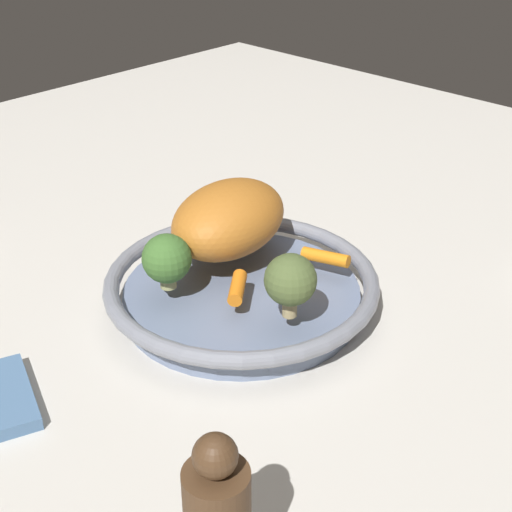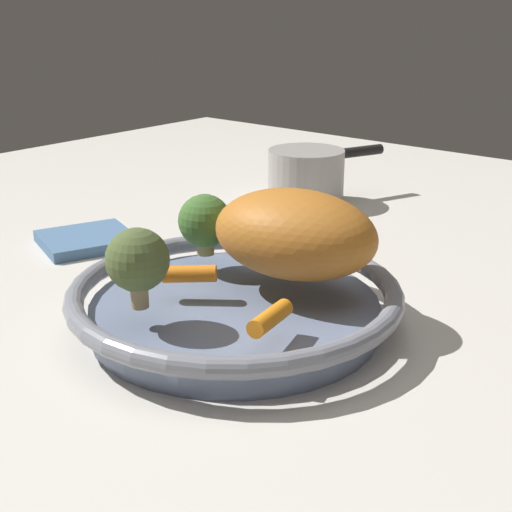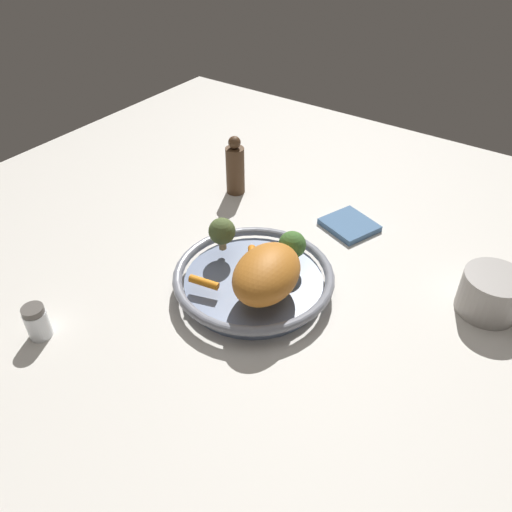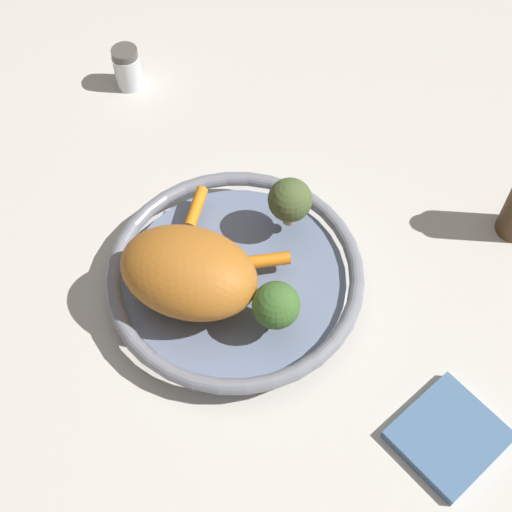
% 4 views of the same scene
% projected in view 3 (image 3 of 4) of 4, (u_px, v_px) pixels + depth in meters
% --- Properties ---
extents(ground_plane, '(1.81, 1.81, 0.00)m').
position_uv_depth(ground_plane, '(254.00, 289.00, 1.03)').
color(ground_plane, beige).
extents(serving_bowl, '(0.32, 0.32, 0.05)m').
position_uv_depth(serving_bowl, '(254.00, 280.00, 1.02)').
color(serving_bowl, slate).
rests_on(serving_bowl, ground_plane).
extents(roast_chicken_piece, '(0.18, 0.14, 0.08)m').
position_uv_depth(roast_chicken_piece, '(267.00, 273.00, 0.94)').
color(roast_chicken_piece, '#BA6D25').
rests_on(roast_chicken_piece, serving_bowl).
extents(baby_carrot_center, '(0.05, 0.04, 0.02)m').
position_uv_depth(baby_carrot_center, '(252.00, 255.00, 1.03)').
color(baby_carrot_center, orange).
rests_on(baby_carrot_center, serving_bowl).
extents(baby_carrot_left, '(0.03, 0.06, 0.02)m').
position_uv_depth(baby_carrot_left, '(204.00, 282.00, 0.97)').
color(baby_carrot_left, orange).
rests_on(baby_carrot_left, serving_bowl).
extents(broccoli_floret_small, '(0.06, 0.06, 0.07)m').
position_uv_depth(broccoli_floret_small, '(222.00, 232.00, 1.04)').
color(broccoli_floret_small, tan).
rests_on(broccoli_floret_small, serving_bowl).
extents(broccoli_floret_large, '(0.06, 0.06, 0.06)m').
position_uv_depth(broccoli_floret_large, '(292.00, 245.00, 1.02)').
color(broccoli_floret_large, tan).
rests_on(broccoli_floret_large, serving_bowl).
extents(salt_shaker, '(0.04, 0.04, 0.07)m').
position_uv_depth(salt_shaker, '(37.00, 322.00, 0.92)').
color(salt_shaker, silver).
rests_on(salt_shaker, ground_plane).
extents(pepper_mill, '(0.05, 0.05, 0.15)m').
position_uv_depth(pepper_mill, '(235.00, 168.00, 1.29)').
color(pepper_mill, '#4C331E').
rests_on(pepper_mill, ground_plane).
extents(saucepan, '(0.12, 0.19, 0.08)m').
position_uv_depth(saucepan, '(492.00, 294.00, 0.96)').
color(saucepan, '#9E9993').
rests_on(saucepan, ground_plane).
extents(dish_towel, '(0.14, 0.14, 0.01)m').
position_uv_depth(dish_towel, '(349.00, 225.00, 1.20)').
color(dish_towel, '#4C7099').
rests_on(dish_towel, ground_plane).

